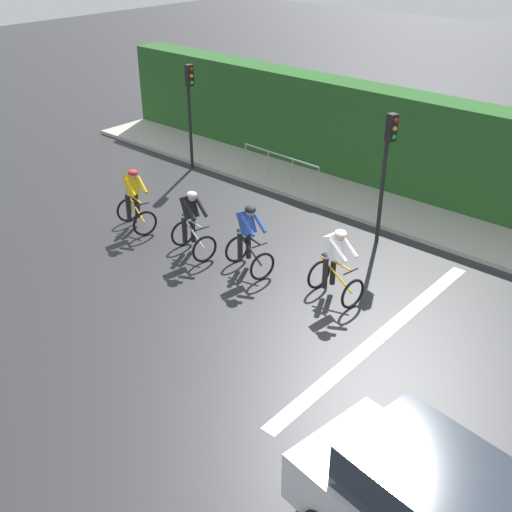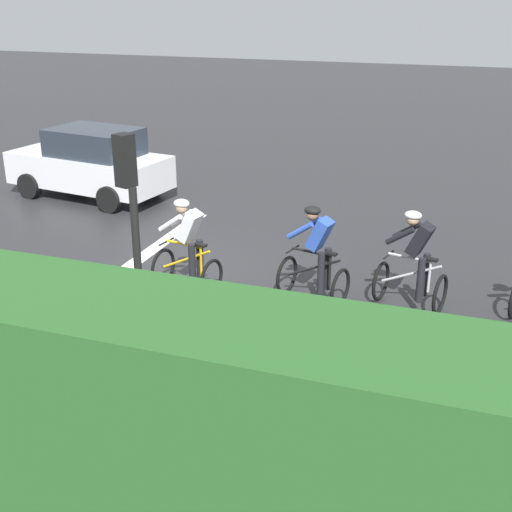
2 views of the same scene
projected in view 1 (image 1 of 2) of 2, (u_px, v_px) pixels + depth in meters
The scene contains 12 objects.
ground_plane at pixel (337, 315), 12.96m from camera, with size 80.00×80.00×0.00m, color #28282B.
sidewalk_kerb at pixel (390, 205), 17.68m from camera, with size 2.80×23.34×0.12m, color #ADA89E.
stone_wall_low at pixel (406, 190), 18.18m from camera, with size 0.44×23.34×0.49m, color tan.
hedge_wall at pixel (417, 147), 17.79m from camera, with size 1.10×23.34×2.93m, color #265623.
road_marking_stop_line at pixel (381, 336), 12.33m from camera, with size 7.00×0.30×0.01m, color silver.
cyclist_lead at pixel (134, 200), 16.17m from camera, with size 0.92×1.21×1.66m.
cyclist_second at pixel (192, 224), 14.95m from camera, with size 0.90×1.20×1.66m.
cyclist_mid at pixel (248, 239), 14.23m from camera, with size 0.91×1.21×1.66m.
cyclist_fourth at pixel (335, 265), 13.20m from camera, with size 0.85×1.18×1.66m.
traffic_light_near_crossing at pixel (387, 160), 14.73m from camera, with size 0.25×0.30×3.34m.
traffic_light_far_junction at pixel (190, 101), 19.26m from camera, with size 0.23×0.31×3.34m.
pedestrian_railing_kerbside at pixel (280, 163), 18.66m from camera, with size 0.19×2.99×1.03m.
Camera 1 is at (-9.16, -5.83, 7.38)m, focal length 43.60 mm.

